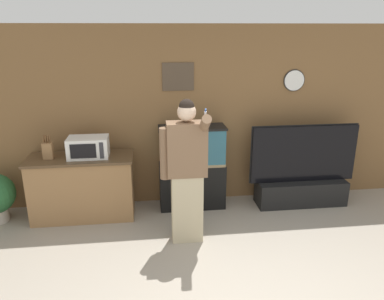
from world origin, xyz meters
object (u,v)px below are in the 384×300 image
(aquarium_on_stand, at_px, (192,167))
(person_standing, at_px, (186,170))
(tv_on_stand, at_px, (301,182))
(counter_island, at_px, (83,187))
(microwave, at_px, (88,147))
(knife_block, at_px, (48,150))

(aquarium_on_stand, bearing_deg, person_standing, -101.30)
(tv_on_stand, bearing_deg, aquarium_on_stand, 175.90)
(counter_island, height_order, microwave, microwave)
(counter_island, relative_size, person_standing, 0.79)
(tv_on_stand, distance_m, person_standing, 2.06)
(microwave, height_order, knife_block, knife_block)
(counter_island, relative_size, knife_block, 4.37)
(knife_block, bearing_deg, person_standing, -23.77)
(counter_island, bearing_deg, person_standing, -30.11)
(aquarium_on_stand, bearing_deg, tv_on_stand, -4.10)
(aquarium_on_stand, bearing_deg, microwave, -174.54)
(microwave, bearing_deg, knife_block, 179.94)
(microwave, xyz_separation_m, person_standing, (1.24, -0.78, -0.09))
(microwave, distance_m, person_standing, 1.46)
(tv_on_stand, height_order, person_standing, person_standing)
(microwave, xyz_separation_m, knife_block, (-0.53, 0.00, -0.02))
(knife_block, xyz_separation_m, tv_on_stand, (3.58, 0.02, -0.64))
(knife_block, relative_size, person_standing, 0.18)
(tv_on_stand, bearing_deg, counter_island, -179.90)
(microwave, height_order, aquarium_on_stand, aquarium_on_stand)
(knife_block, xyz_separation_m, aquarium_on_stand, (1.94, 0.14, -0.39))
(microwave, xyz_separation_m, tv_on_stand, (3.05, 0.02, -0.67))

